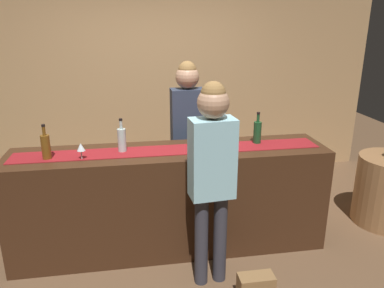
{
  "coord_description": "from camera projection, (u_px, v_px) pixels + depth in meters",
  "views": [
    {
      "loc": [
        -0.32,
        -3.16,
        2.1
      ],
      "look_at": [
        0.2,
        0.0,
        1.04
      ],
      "focal_mm": 35.0,
      "sensor_mm": 36.0,
      "label": 1
    }
  ],
  "objects": [
    {
      "name": "ground_plane",
      "position": [
        172.0,
        245.0,
        3.67
      ],
      "size": [
        10.0,
        10.0,
        0.0
      ],
      "primitive_type": "plane",
      "color": "brown"
    },
    {
      "name": "back_wall",
      "position": [
        154.0,
        71.0,
        4.99
      ],
      "size": [
        6.0,
        0.12,
        2.9
      ],
      "primitive_type": "cube",
      "color": "tan",
      "rests_on": "ground"
    },
    {
      "name": "bar_counter",
      "position": [
        171.0,
        200.0,
        3.51
      ],
      "size": [
        2.88,
        0.6,
        0.99
      ],
      "primitive_type": "cube",
      "color": "#3D2314",
      "rests_on": "ground"
    },
    {
      "name": "counter_runner_cloth",
      "position": [
        170.0,
        150.0,
        3.35
      ],
      "size": [
        2.73,
        0.28,
        0.01
      ],
      "primitive_type": "cube",
      "color": "maroon",
      "rests_on": "bar_counter"
    },
    {
      "name": "wine_bottle_amber",
      "position": [
        46.0,
        146.0,
        3.11
      ],
      "size": [
        0.07,
        0.07,
        0.3
      ],
      "color": "brown",
      "rests_on": "bar_counter"
    },
    {
      "name": "wine_bottle_green",
      "position": [
        257.0,
        132.0,
        3.51
      ],
      "size": [
        0.07,
        0.07,
        0.3
      ],
      "color": "#194723",
      "rests_on": "bar_counter"
    },
    {
      "name": "wine_bottle_clear",
      "position": [
        122.0,
        139.0,
        3.29
      ],
      "size": [
        0.07,
        0.07,
        0.3
      ],
      "color": "#B2C6C1",
      "rests_on": "bar_counter"
    },
    {
      "name": "wine_glass_near_customer",
      "position": [
        223.0,
        141.0,
        3.28
      ],
      "size": [
        0.07,
        0.07,
        0.14
      ],
      "color": "silver",
      "rests_on": "bar_counter"
    },
    {
      "name": "wine_glass_mid_counter",
      "position": [
        81.0,
        148.0,
        3.1
      ],
      "size": [
        0.07,
        0.07,
        0.14
      ],
      "color": "silver",
      "rests_on": "bar_counter"
    },
    {
      "name": "wine_glass_far_end",
      "position": [
        199.0,
        136.0,
        3.42
      ],
      "size": [
        0.07,
        0.07,
        0.14
      ],
      "color": "silver",
      "rests_on": "bar_counter"
    },
    {
      "name": "bartender",
      "position": [
        187.0,
        124.0,
        3.91
      ],
      "size": [
        0.35,
        0.24,
        1.71
      ],
      "rotation": [
        0.0,
        0.0,
        3.17
      ],
      "color": "#26262B",
      "rests_on": "ground"
    },
    {
      "name": "customer_sipping",
      "position": [
        212.0,
        166.0,
        2.85
      ],
      "size": [
        0.36,
        0.24,
        1.69
      ],
      "rotation": [
        0.0,
        0.0,
        0.09
      ],
      "color": "#33333D",
      "rests_on": "ground"
    },
    {
      "name": "handbag",
      "position": [
        256.0,
        288.0,
        2.92
      ],
      "size": [
        0.28,
        0.14,
        0.22
      ],
      "primitive_type": "cube",
      "color": "olive",
      "rests_on": "ground"
    }
  ]
}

